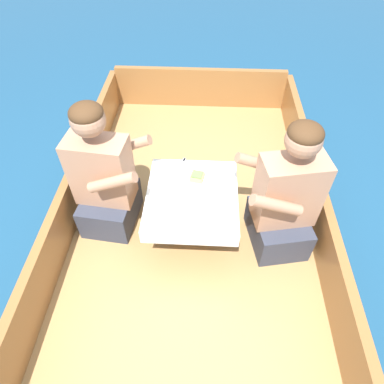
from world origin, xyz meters
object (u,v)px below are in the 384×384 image
(coffee_cup_starboard, at_px, (179,200))
(coffee_cup_port, at_px, (227,218))
(person_port, at_px, (104,180))
(coffee_cup_center, at_px, (180,217))
(sandwich, at_px, (197,177))
(person_starboard, at_px, (285,201))

(coffee_cup_starboard, bearing_deg, coffee_cup_port, -24.27)
(person_port, xyz_separation_m, coffee_cup_starboard, (0.53, -0.15, -0.01))
(coffee_cup_port, distance_m, coffee_cup_center, 0.29)
(coffee_cup_port, relative_size, coffee_cup_center, 0.95)
(sandwich, xyz_separation_m, coffee_cup_port, (0.20, -0.37, 0.00))
(person_port, height_order, coffee_cup_starboard, person_port)
(sandwich, height_order, coffee_cup_center, sandwich)
(coffee_cup_center, bearing_deg, person_port, 151.71)
(coffee_cup_center, bearing_deg, coffee_cup_starboard, 97.22)
(person_port, bearing_deg, coffee_cup_starboard, -9.77)
(person_port, xyz_separation_m, person_starboard, (1.22, -0.13, -0.00))
(person_starboard, distance_m, coffee_cup_port, 0.42)
(person_port, distance_m, coffee_cup_starboard, 0.55)
(coffee_cup_starboard, xyz_separation_m, coffee_cup_center, (0.02, -0.14, -0.00))
(sandwich, bearing_deg, coffee_cup_starboard, -115.45)
(sandwich, relative_size, coffee_cup_port, 1.16)
(person_port, xyz_separation_m, sandwich, (0.64, 0.07, -0.01))
(coffee_cup_starboard, bearing_deg, sandwich, 64.55)
(person_port, distance_m, person_starboard, 1.23)
(person_starboard, xyz_separation_m, coffee_cup_starboard, (-0.69, -0.02, -0.01))
(person_port, relative_size, sandwich, 9.67)
(coffee_cup_port, xyz_separation_m, coffee_cup_starboard, (-0.31, 0.14, -0.01))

